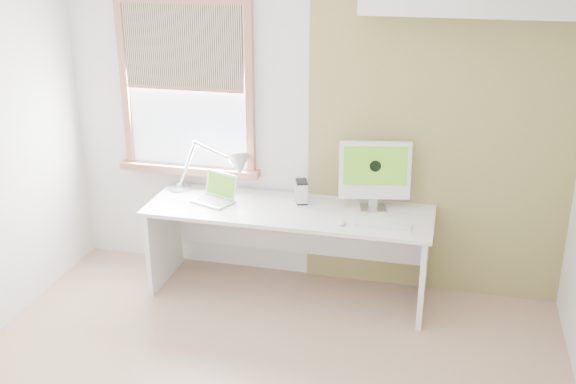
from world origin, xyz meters
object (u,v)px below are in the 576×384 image
(desk_lamp, at_px, (228,167))
(external_drive, at_px, (302,192))
(laptop, at_px, (216,195))
(desk, at_px, (290,229))
(imac, at_px, (375,172))

(desk_lamp, relative_size, external_drive, 4.22)
(desk_lamp, distance_m, laptop, 0.25)
(desk, relative_size, imac, 4.03)
(laptop, bearing_deg, imac, 6.61)
(desk, distance_m, external_drive, 0.31)
(desk, xyz_separation_m, desk_lamp, (-0.55, 0.14, 0.42))
(external_drive, xyz_separation_m, imac, (0.56, 0.01, 0.21))
(desk_lamp, bearing_deg, imac, -1.78)
(imac, bearing_deg, desk, -170.23)
(desk, height_order, desk_lamp, desk_lamp)
(desk_lamp, height_order, imac, imac)
(desk_lamp, xyz_separation_m, imac, (1.18, -0.04, 0.07))
(desk, relative_size, desk_lamp, 2.91)
(desk, height_order, laptop, laptop)
(external_drive, bearing_deg, imac, 1.31)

